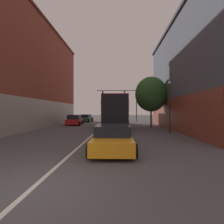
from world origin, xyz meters
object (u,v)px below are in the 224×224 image
Objects in this scene: street_lamp at (170,105)px; parked_car_left_near at (74,120)px; parked_car_left_mid at (86,118)px; bus at (115,111)px; traffic_signal_gantry at (124,98)px; street_tree_near at (151,94)px; hatchback_foreground at (113,139)px.

parked_car_left_near is at bearing 141.22° from street_lamp.
bus is at bearing -143.48° from parked_car_left_mid.
traffic_signal_gantry is (7.03, 3.89, 3.95)m from parked_car_left_mid.
parked_car_left_mid is at bearing 30.66° from bus.
street_lamp is 5.32m from street_tree_near.
parked_car_left_near is (-5.97, 15.75, 0.06)m from hatchback_foreground.
street_lamp is at bearing -133.44° from parked_car_left_near.
parked_car_left_near is at bearing -177.51° from parked_car_left_mid.
street_lamp is at bearing -82.02° from street_tree_near.
parked_car_left_mid is at bearing -151.04° from traffic_signal_gantry.
bus reaches higher than parked_car_left_mid.
bus is 3.29× the size of hatchback_foreground.
street_lamp is (10.71, -8.61, 1.83)m from parked_car_left_near.
parked_car_left_near is 6.69m from parked_car_left_mid.
hatchback_foreground is 8.78m from street_lamp.
street_tree_near is at bearing -109.16° from bus.
traffic_signal_gantry is at bearing -3.85° from hatchback_foreground.
parked_car_left_near reaches higher than parked_car_left_mid.
street_lamp is at bearing -143.69° from bus.
street_lamp reaches higher than bus.
traffic_signal_gantry reaches higher than street_lamp.
bus is 8.16m from street_lamp.
bus is at bearing -115.20° from parked_car_left_near.
hatchback_foreground is 26.66m from traffic_signal_gantry.
bus is 10.49m from parked_car_left_mid.
hatchback_foreground is at bearing -161.07° from parked_car_left_mid.
bus is at bearing -96.85° from traffic_signal_gantry.
street_tree_near reaches higher than bus.
street_lamp is at bearing -79.85° from traffic_signal_gantry.
street_tree_near is (2.72, -14.10, -0.69)m from traffic_signal_gantry.
parked_car_left_mid is at bearing 133.69° from street_tree_near.
parked_car_left_near is at bearing 19.76° from hatchback_foreground.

